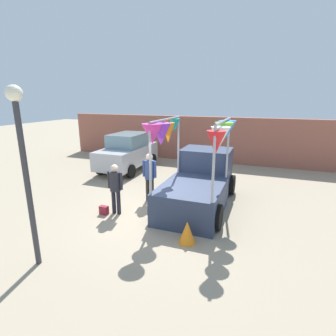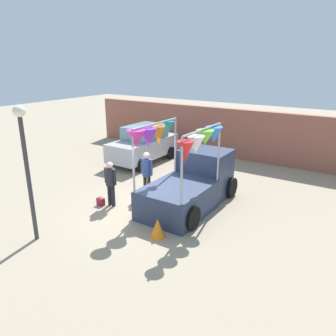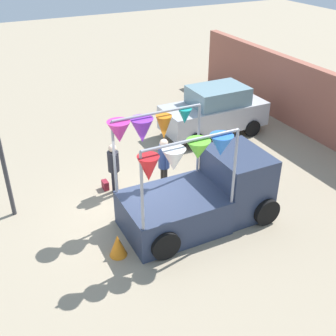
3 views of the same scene
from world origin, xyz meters
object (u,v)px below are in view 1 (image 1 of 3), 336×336
vendor_truck (199,178)px  handbag (104,210)px  parked_car (128,152)px  person_vendor (150,173)px  street_lamp (23,154)px  folded_kite_bundle_tangerine (187,232)px  person_customer (115,185)px

vendor_truck → handbag: size_ratio=14.94×
vendor_truck → parked_car: bearing=145.2°
parked_car → person_vendor: (2.86, -3.56, 0.13)m
street_lamp → folded_kite_bundle_tangerine: bearing=34.6°
person_customer → street_lamp: (-0.26, -2.94, 1.56)m
person_customer → folded_kite_bundle_tangerine: (2.66, -0.92, -0.69)m
parked_car → person_customer: 5.43m
person_customer → handbag: person_customer is taller
person_vendor → street_lamp: bearing=-100.9°
handbag → street_lamp: bearing=-88.2°
street_lamp → folded_kite_bundle_tangerine: 4.21m
vendor_truck → parked_car: size_ratio=1.05×
parked_car → handbag: size_ratio=14.29×
person_vendor → handbag: (-0.92, -1.57, -0.93)m
parked_car → person_vendor: size_ratio=2.26×
person_customer → street_lamp: bearing=-95.1°
person_vendor → street_lamp: (-0.83, -4.31, 1.47)m
person_customer → street_lamp: 3.33m
vendor_truck → handbag: (-2.66, -1.94, -0.81)m
vendor_truck → street_lamp: street_lamp is taller
person_vendor → handbag: person_vendor is taller
person_customer → parked_car: bearing=114.9°
vendor_truck → person_vendor: size_ratio=2.37×
parked_car → vendor_truck: bearing=-34.8°
vendor_truck → handbag: vendor_truck is taller
folded_kite_bundle_tangerine → handbag: bearing=166.6°
person_customer → street_lamp: size_ratio=0.42×
street_lamp → folded_kite_bundle_tangerine: size_ratio=6.50×
street_lamp → person_customer: bearing=84.9°
street_lamp → vendor_truck: bearing=61.2°
person_customer → handbag: size_ratio=5.88×
parked_car → person_customer: size_ratio=2.43×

